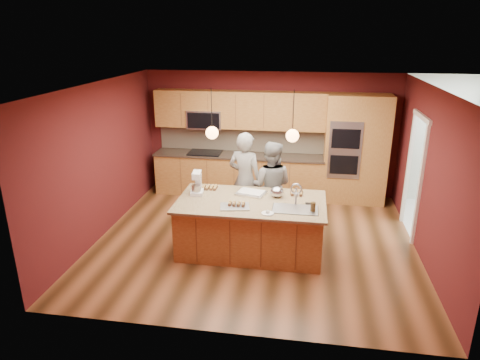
% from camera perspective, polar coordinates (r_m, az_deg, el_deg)
% --- Properties ---
extents(floor, '(5.50, 5.50, 0.00)m').
position_cam_1_polar(floor, '(7.66, 1.98, -8.02)').
color(floor, '#402712').
rests_on(floor, ground).
extents(ceiling, '(5.50, 5.50, 0.00)m').
position_cam_1_polar(ceiling, '(6.85, 2.24, 12.46)').
color(ceiling, silver).
rests_on(ceiling, ground).
extents(wall_back, '(5.50, 0.00, 5.50)m').
position_cam_1_polar(wall_back, '(9.54, 3.96, 6.15)').
color(wall_back, '#4F1517').
rests_on(wall_back, ground).
extents(wall_front, '(5.50, 0.00, 5.50)m').
position_cam_1_polar(wall_front, '(4.84, -1.57, -7.26)').
color(wall_front, '#4F1517').
rests_on(wall_front, ground).
extents(wall_left, '(0.00, 5.00, 5.00)m').
position_cam_1_polar(wall_left, '(7.94, -18.03, 2.51)').
color(wall_left, '#4F1517').
rests_on(wall_left, ground).
extents(wall_right, '(0.00, 5.00, 5.00)m').
position_cam_1_polar(wall_right, '(7.35, 23.89, 0.48)').
color(wall_right, '#4F1517').
rests_on(wall_right, ground).
extents(cabinet_run, '(3.74, 0.64, 2.30)m').
position_cam_1_polar(cabinet_run, '(9.47, -0.34, 3.81)').
color(cabinet_run, '#965423').
rests_on(cabinet_run, floor).
extents(oven_column, '(1.30, 0.62, 2.30)m').
position_cam_1_polar(oven_column, '(9.31, 15.16, 3.93)').
color(oven_column, '#965423').
rests_on(oven_column, floor).
extents(doorway_trim, '(0.08, 1.11, 2.20)m').
position_cam_1_polar(doorway_trim, '(8.18, 22.16, 0.29)').
color(doorway_trim, white).
rests_on(doorway_trim, wall_right).
extents(pendant_left, '(0.20, 0.20, 0.80)m').
position_cam_1_polar(pendant_left, '(6.75, -3.75, 6.33)').
color(pendant_left, black).
rests_on(pendant_left, ceiling).
extents(pendant_right, '(0.20, 0.20, 0.80)m').
position_cam_1_polar(pendant_right, '(6.59, 7.01, 5.92)').
color(pendant_right, black).
rests_on(pendant_right, ceiling).
extents(island, '(2.42, 1.35, 1.27)m').
position_cam_1_polar(island, '(7.15, 1.57, -6.04)').
color(island, '#965423').
rests_on(island, floor).
extents(person_left, '(0.77, 0.62, 1.82)m').
position_cam_1_polar(person_left, '(7.86, 0.69, -0.06)').
color(person_left, black).
rests_on(person_left, floor).
extents(person_right, '(0.87, 0.71, 1.66)m').
position_cam_1_polar(person_right, '(7.84, 4.09, -0.77)').
color(person_right, gray).
rests_on(person_right, floor).
extents(stand_mixer, '(0.24, 0.31, 0.39)m').
position_cam_1_polar(stand_mixer, '(7.26, -5.75, -0.60)').
color(stand_mixer, white).
rests_on(stand_mixer, island).
extents(sheet_cake, '(0.54, 0.45, 0.05)m').
position_cam_1_polar(sheet_cake, '(7.26, 1.49, -1.71)').
color(sheet_cake, silver).
rests_on(sheet_cake, island).
extents(cooling_rack, '(0.51, 0.41, 0.02)m').
position_cam_1_polar(cooling_rack, '(6.73, -0.71, -3.55)').
color(cooling_rack, '#A6AAAD').
rests_on(cooling_rack, island).
extents(mixing_bowl, '(0.22, 0.22, 0.19)m').
position_cam_1_polar(mixing_bowl, '(7.14, 4.95, -1.59)').
color(mixing_bowl, '#B4B5BB').
rests_on(mixing_bowl, island).
extents(plate, '(0.19, 0.19, 0.01)m').
position_cam_1_polar(plate, '(6.51, 3.71, -4.46)').
color(plate, silver).
rests_on(plate, island).
extents(tumbler, '(0.08, 0.08, 0.15)m').
position_cam_1_polar(tumbler, '(6.64, 9.70, -3.58)').
color(tumbler, '#392A13').
rests_on(tumbler, island).
extents(phone, '(0.14, 0.08, 0.01)m').
position_cam_1_polar(phone, '(6.95, 9.26, -3.12)').
color(phone, black).
rests_on(phone, island).
extents(cupcakes_left, '(0.27, 0.21, 0.06)m').
position_cam_1_polar(cupcakes_left, '(7.51, -4.07, -0.96)').
color(cupcakes_left, '#B48B46').
rests_on(cupcakes_left, island).
extents(cupcakes_rack, '(0.28, 0.14, 0.06)m').
position_cam_1_polar(cupcakes_rack, '(6.74, -0.46, -3.18)').
color(cupcakes_rack, '#B48B46').
rests_on(cupcakes_rack, island).
extents(cupcakes_right, '(0.23, 0.23, 0.07)m').
position_cam_1_polar(cupcakes_right, '(7.29, 7.56, -1.68)').
color(cupcakes_right, '#B48B46').
rests_on(cupcakes_right, island).
extents(dryer, '(0.62, 0.64, 1.00)m').
position_cam_1_polar(dryer, '(9.43, 29.36, -1.92)').
color(dryer, white).
rests_on(dryer, floor).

